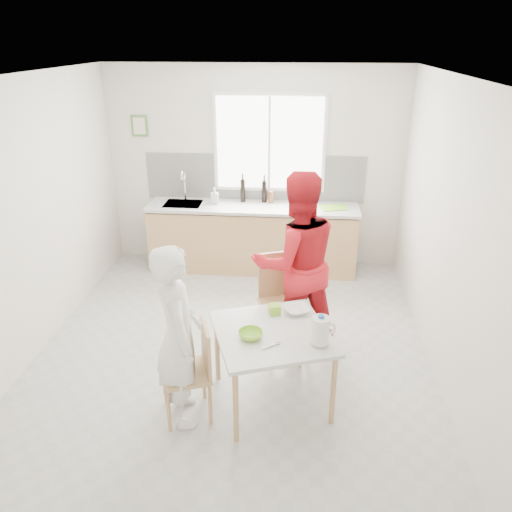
# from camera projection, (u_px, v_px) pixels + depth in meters

# --- Properties ---
(ground) EXTENTS (4.50, 4.50, 0.00)m
(ground) POSITION_uv_depth(u_px,v_px,m) (235.00, 346.00, 5.29)
(ground) COLOR #B7B7B2
(ground) RESTS_ON ground
(room_shell) EXTENTS (4.50, 4.50, 4.50)m
(room_shell) POSITION_uv_depth(u_px,v_px,m) (232.00, 196.00, 4.62)
(room_shell) COLOR silver
(room_shell) RESTS_ON ground
(window) EXTENTS (1.50, 0.06, 1.30)m
(window) POSITION_uv_depth(u_px,v_px,m) (269.00, 143.00, 6.61)
(window) COLOR white
(window) RESTS_ON room_shell
(backsplash) EXTENTS (3.00, 0.02, 0.65)m
(backsplash) POSITION_uv_depth(u_px,v_px,m) (255.00, 178.00, 6.83)
(backsplash) COLOR white
(backsplash) RESTS_ON room_shell
(picture_frame) EXTENTS (0.22, 0.03, 0.28)m
(picture_frame) POSITION_uv_depth(u_px,v_px,m) (139.00, 126.00, 6.68)
(picture_frame) COLOR #508D40
(picture_frame) RESTS_ON room_shell
(kitchen_counter) EXTENTS (2.84, 0.64, 1.37)m
(kitchen_counter) POSITION_uv_depth(u_px,v_px,m) (252.00, 240.00, 6.89)
(kitchen_counter) COLOR tan
(kitchen_counter) RESTS_ON ground
(dining_table) EXTENTS (1.19, 1.19, 0.72)m
(dining_table) POSITION_uv_depth(u_px,v_px,m) (272.00, 339.00, 4.25)
(dining_table) COLOR silver
(dining_table) RESTS_ON ground
(chair_left) EXTENTS (0.51, 0.51, 0.87)m
(chair_left) POSITION_uv_depth(u_px,v_px,m) (193.00, 367.00, 4.16)
(chair_left) COLOR tan
(chair_left) RESTS_ON ground
(chair_far) EXTENTS (0.60, 0.60, 1.01)m
(chair_far) POSITION_uv_depth(u_px,v_px,m) (283.00, 298.00, 5.09)
(chair_far) COLOR tan
(chair_far) RESTS_ON ground
(person_white) EXTENTS (0.55, 0.67, 1.59)m
(person_white) POSITION_uv_depth(u_px,v_px,m) (178.00, 336.00, 4.01)
(person_white) COLOR white
(person_white) RESTS_ON ground
(person_red) EXTENTS (1.09, 0.97, 1.87)m
(person_red) POSITION_uv_depth(u_px,v_px,m) (296.00, 263.00, 4.96)
(person_red) COLOR red
(person_red) RESTS_ON ground
(bowl_green) EXTENTS (0.26, 0.26, 0.06)m
(bowl_green) POSITION_uv_depth(u_px,v_px,m) (251.00, 335.00, 4.12)
(bowl_green) COLOR #89D130
(bowl_green) RESTS_ON dining_table
(bowl_white) EXTENTS (0.29, 0.29, 0.06)m
(bowl_white) POSITION_uv_depth(u_px,v_px,m) (297.00, 310.00, 4.50)
(bowl_white) COLOR white
(bowl_white) RESTS_ON dining_table
(milk_jug) EXTENTS (0.20, 0.14, 0.25)m
(milk_jug) POSITION_uv_depth(u_px,v_px,m) (321.00, 330.00, 3.99)
(milk_jug) COLOR white
(milk_jug) RESTS_ON dining_table
(green_box) EXTENTS (0.13, 0.13, 0.09)m
(green_box) POSITION_uv_depth(u_px,v_px,m) (274.00, 309.00, 4.47)
(green_box) COLOR #8ACA2E
(green_box) RESTS_ON dining_table
(spoon) EXTENTS (0.13, 0.11, 0.01)m
(spoon) POSITION_uv_depth(u_px,v_px,m) (270.00, 346.00, 4.00)
(spoon) COLOR #A5A5AA
(spoon) RESTS_ON dining_table
(cutting_board) EXTENTS (0.41, 0.34, 0.01)m
(cutting_board) POSITION_uv_depth(u_px,v_px,m) (333.00, 208.00, 6.59)
(cutting_board) COLOR #7FD230
(cutting_board) RESTS_ON kitchen_counter
(wine_bottle_a) EXTENTS (0.07, 0.07, 0.32)m
(wine_bottle_a) POSITION_uv_depth(u_px,v_px,m) (243.00, 190.00, 6.78)
(wine_bottle_a) COLOR black
(wine_bottle_a) RESTS_ON kitchen_counter
(wine_bottle_b) EXTENTS (0.07, 0.07, 0.30)m
(wine_bottle_b) POSITION_uv_depth(u_px,v_px,m) (264.00, 191.00, 6.77)
(wine_bottle_b) COLOR black
(wine_bottle_b) RESTS_ON kitchen_counter
(jar_amber) EXTENTS (0.06, 0.06, 0.16)m
(jar_amber) POSITION_uv_depth(u_px,v_px,m) (271.00, 197.00, 6.76)
(jar_amber) COLOR brown
(jar_amber) RESTS_ON kitchen_counter
(soap_bottle) EXTENTS (0.10, 0.10, 0.21)m
(soap_bottle) POSITION_uv_depth(u_px,v_px,m) (215.00, 196.00, 6.74)
(soap_bottle) COLOR #999999
(soap_bottle) RESTS_ON kitchen_counter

